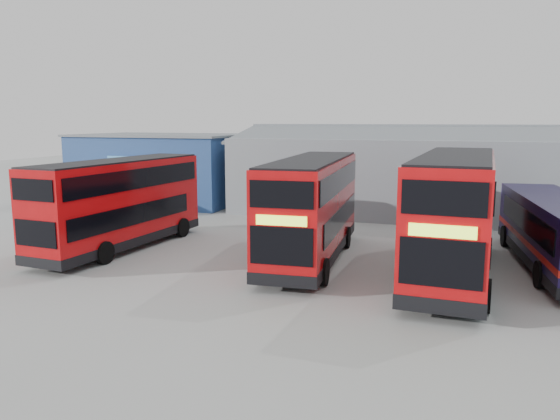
# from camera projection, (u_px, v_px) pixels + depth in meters

# --- Properties ---
(ground_plane) EXTENTS (120.00, 120.00, 0.00)m
(ground_plane) POSITION_uv_depth(u_px,v_px,m) (240.00, 284.00, 20.83)
(ground_plane) COLOR gray
(ground_plane) RESTS_ON ground
(office_block) EXTENTS (12.30, 8.32, 5.12)m
(office_block) POSITION_uv_depth(u_px,v_px,m) (164.00, 168.00, 41.69)
(office_block) COLOR navy
(office_block) RESTS_ON ground
(maintenance_shed) EXTENTS (30.50, 12.00, 5.89)m
(maintenance_shed) POSITION_uv_depth(u_px,v_px,m) (467.00, 174.00, 36.50)
(maintenance_shed) COLOR gray
(maintenance_shed) RESTS_ON ground
(double_decker_left) EXTENTS (3.18, 10.38, 4.33)m
(double_decker_left) POSITION_uv_depth(u_px,v_px,m) (120.00, 205.00, 26.14)
(double_decker_left) COLOR red
(double_decker_left) RESTS_ON ground
(double_decker_centre) EXTENTS (3.39, 10.87, 4.53)m
(double_decker_centre) POSITION_uv_depth(u_px,v_px,m) (311.00, 210.00, 24.11)
(double_decker_centre) COLOR red
(double_decker_centre) RESTS_ON ground
(double_decker_right) EXTENTS (3.24, 11.62, 4.87)m
(double_decker_right) POSITION_uv_depth(u_px,v_px,m) (454.00, 217.00, 21.48)
(double_decker_right) COLOR red
(double_decker_right) RESTS_ON ground
(single_decker_blue) EXTENTS (3.79, 11.18, 2.97)m
(single_decker_blue) POSITION_uv_depth(u_px,v_px,m) (554.00, 234.00, 22.80)
(single_decker_blue) COLOR #0F0C38
(single_decker_blue) RESTS_ON ground
(panel_van) EXTENTS (3.03, 4.89, 2.00)m
(panel_van) POSITION_uv_depth(u_px,v_px,m) (110.00, 196.00, 36.58)
(panel_van) COLOR white
(panel_van) RESTS_ON ground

